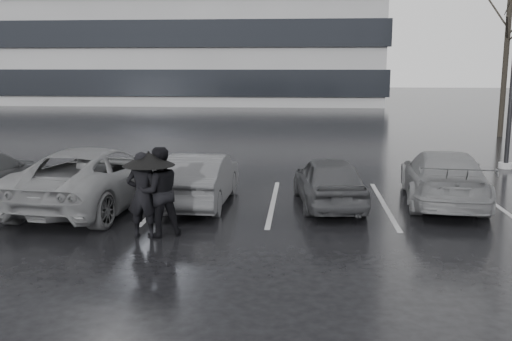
{
  "coord_description": "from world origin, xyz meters",
  "views": [
    {
      "loc": [
        1.31,
        -11.7,
        3.46
      ],
      "look_at": [
        0.28,
        1.0,
        1.1
      ],
      "focal_mm": 40.0,
      "sensor_mm": 36.0,
      "label": 1
    }
  ],
  "objects_px": {
    "car_west_a": "(201,179)",
    "car_west_b": "(95,177)",
    "car_east": "(443,177)",
    "car_main": "(329,181)",
    "tree_north": "(507,48)",
    "pedestrian_left": "(143,195)",
    "pedestrian_right": "(159,192)"
  },
  "relations": [
    {
      "from": "car_west_a",
      "to": "tree_north",
      "type": "height_order",
      "value": "tree_north"
    },
    {
      "from": "car_west_b",
      "to": "car_east",
      "type": "bearing_deg",
      "value": -166.22
    },
    {
      "from": "car_west_a",
      "to": "car_east",
      "type": "xyz_separation_m",
      "value": [
        6.1,
        0.61,
        0.02
      ]
    },
    {
      "from": "pedestrian_left",
      "to": "pedestrian_right",
      "type": "height_order",
      "value": "pedestrian_right"
    },
    {
      "from": "car_west_a",
      "to": "tree_north",
      "type": "xyz_separation_m",
      "value": [
        12.21,
        14.82,
        3.6
      ]
    },
    {
      "from": "car_main",
      "to": "car_west_a",
      "type": "relative_size",
      "value": 0.93
    },
    {
      "from": "car_main",
      "to": "car_west_b",
      "type": "bearing_deg",
      "value": -1.53
    },
    {
      "from": "car_main",
      "to": "pedestrian_right",
      "type": "height_order",
      "value": "pedestrian_right"
    },
    {
      "from": "car_west_b",
      "to": "car_east",
      "type": "xyz_separation_m",
      "value": [
        8.66,
        1.05,
        -0.07
      ]
    },
    {
      "from": "car_main",
      "to": "car_west_b",
      "type": "distance_m",
      "value": 5.78
    },
    {
      "from": "car_main",
      "to": "tree_north",
      "type": "relative_size",
      "value": 0.43
    },
    {
      "from": "tree_north",
      "to": "car_main",
      "type": "bearing_deg",
      "value": -121.41
    },
    {
      "from": "car_west_a",
      "to": "car_main",
      "type": "bearing_deg",
      "value": -177.35
    },
    {
      "from": "car_main",
      "to": "pedestrian_left",
      "type": "xyz_separation_m",
      "value": [
        -3.87,
        -2.97,
        0.25
      ]
    },
    {
      "from": "car_main",
      "to": "pedestrian_left",
      "type": "bearing_deg",
      "value": 30.74
    },
    {
      "from": "car_west_b",
      "to": "car_west_a",
      "type": "bearing_deg",
      "value": -163.36
    },
    {
      "from": "car_west_b",
      "to": "tree_north",
      "type": "relative_size",
      "value": 0.63
    },
    {
      "from": "car_main",
      "to": "car_east",
      "type": "relative_size",
      "value": 0.79
    },
    {
      "from": "tree_north",
      "to": "car_west_a",
      "type": "bearing_deg",
      "value": -129.47
    },
    {
      "from": "pedestrian_right",
      "to": "car_west_a",
      "type": "bearing_deg",
      "value": -127.23
    },
    {
      "from": "car_west_a",
      "to": "car_east",
      "type": "distance_m",
      "value": 6.13
    },
    {
      "from": "car_west_a",
      "to": "car_west_b",
      "type": "distance_m",
      "value": 2.6
    },
    {
      "from": "car_west_a",
      "to": "tree_north",
      "type": "relative_size",
      "value": 0.47
    },
    {
      "from": "pedestrian_right",
      "to": "tree_north",
      "type": "distance_m",
      "value": 21.86
    },
    {
      "from": "car_west_a",
      "to": "pedestrian_right",
      "type": "distance_m",
      "value": 2.78
    },
    {
      "from": "car_main",
      "to": "car_west_b",
      "type": "relative_size",
      "value": 0.69
    },
    {
      "from": "car_west_b",
      "to": "car_east",
      "type": "height_order",
      "value": "car_west_b"
    },
    {
      "from": "car_east",
      "to": "car_west_a",
      "type": "bearing_deg",
      "value": 11.82
    },
    {
      "from": "car_main",
      "to": "pedestrian_right",
      "type": "xyz_separation_m",
      "value": [
        -3.57,
        -2.82,
        0.29
      ]
    },
    {
      "from": "car_west_b",
      "to": "tree_north",
      "type": "bearing_deg",
      "value": -127.19
    },
    {
      "from": "car_west_a",
      "to": "pedestrian_left",
      "type": "height_order",
      "value": "pedestrian_left"
    },
    {
      "from": "car_main",
      "to": "car_east",
      "type": "bearing_deg",
      "value": -176.33
    }
  ]
}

